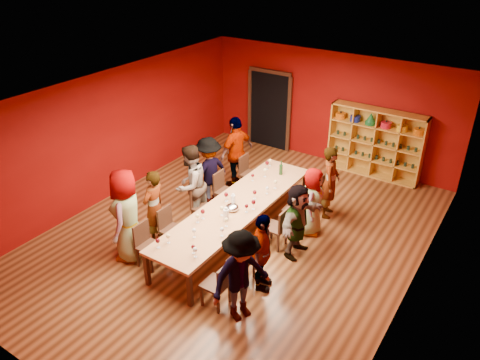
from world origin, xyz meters
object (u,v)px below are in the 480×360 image
at_px(person_left_2, 190,185).
at_px(person_left_1, 154,207).
at_px(person_right_3, 312,202).
at_px(shelving_unit, 376,139).
at_px(chair_person_right_2, 279,226).
at_px(person_right_4, 330,182).
at_px(person_left_3, 209,171).
at_px(person_right_1, 262,253).
at_px(person_right_0, 241,276).
at_px(tasting_table, 237,207).
at_px(chair_person_right_3, 298,208).
at_px(chair_person_left_2, 200,204).
at_px(person_left_4, 236,152).
at_px(chair_person_right_0, 219,283).
at_px(chair_person_left_3, 223,188).
at_px(chair_person_left_1, 169,226).
at_px(wine_bottle, 281,169).
at_px(chair_person_left_4, 247,171).
at_px(person_left_0, 127,215).
at_px(chair_person_right_4, 315,191).
at_px(spittoon_bowl, 232,207).
at_px(person_right_2, 297,220).
at_px(chair_person_left_0, 146,242).
at_px(chair_person_right_1, 245,258).

bearing_deg(person_left_2, person_left_1, -9.52).
bearing_deg(person_right_3, shelving_unit, -16.97).
bearing_deg(chair_person_right_2, person_right_4, 78.67).
distance_m(person_left_3, person_right_1, 3.18).
bearing_deg(person_right_0, person_right_1, 28.66).
height_order(tasting_table, chair_person_right_3, chair_person_right_3).
bearing_deg(chair_person_right_3, chair_person_left_2, -150.59).
relative_size(person_left_4, chair_person_right_0, 2.05).
distance_m(person_left_1, chair_person_right_0, 2.37).
distance_m(shelving_unit, chair_person_right_0, 6.25).
distance_m(person_right_1, chair_person_right_3, 2.12).
bearing_deg(chair_person_right_2, chair_person_left_3, 160.58).
xyz_separation_m(chair_person_left_1, person_right_4, (2.16, 2.88, 0.33)).
bearing_deg(wine_bottle, chair_person_left_4, 171.68).
bearing_deg(person_left_0, chair_person_left_4, 148.01).
distance_m(person_left_0, chair_person_right_4, 4.23).
distance_m(chair_person_left_3, chair_person_left_4, 1.05).
bearing_deg(person_right_1, spittoon_bowl, 34.66).
relative_size(person_left_0, chair_person_left_1, 2.12).
xyz_separation_m(chair_person_right_0, chair_person_right_3, (0.00, 2.87, 0.00)).
xyz_separation_m(tasting_table, chair_person_left_4, (-0.91, 1.84, -0.20)).
distance_m(person_left_2, person_right_2, 2.48).
bearing_deg(chair_person_left_0, person_right_1, 15.97).
bearing_deg(chair_person_right_4, person_left_3, -154.85).
distance_m(person_left_0, person_right_0, 2.70).
relative_size(chair_person_right_0, person_right_4, 0.54).
bearing_deg(chair_person_left_2, shelving_unit, 62.17).
distance_m(chair_person_right_4, person_right_4, 0.47).
distance_m(person_left_4, chair_person_right_0, 4.32).
bearing_deg(spittoon_bowl, chair_person_right_0, -62.36).
xyz_separation_m(chair_person_left_1, chair_person_left_2, (0.00, 1.01, 0.00)).
bearing_deg(shelving_unit, chair_person_left_3, -123.15).
height_order(tasting_table, person_right_2, person_right_2).
relative_size(tasting_table, chair_person_right_0, 5.06).
distance_m(person_right_3, person_right_4, 0.85).
bearing_deg(person_right_3, person_left_4, 56.71).
distance_m(chair_person_left_3, spittoon_bowl, 1.41).
relative_size(chair_person_left_3, person_right_1, 0.59).
distance_m(chair_person_left_1, person_right_2, 2.54).
bearing_deg(chair_person_left_3, chair_person_left_1, -90.00).
distance_m(chair_person_left_4, person_right_3, 2.31).
bearing_deg(person_right_3, chair_person_left_4, 54.04).
distance_m(chair_person_left_2, person_left_2, 0.47).
relative_size(chair_person_left_1, chair_person_right_1, 1.00).
relative_size(person_left_4, chair_person_right_1, 2.05).
bearing_deg(spittoon_bowl, person_right_3, 44.92).
xyz_separation_m(person_left_1, chair_person_left_3, (0.38, 1.85, -0.31)).
xyz_separation_m(chair_person_left_0, person_right_0, (2.25, -0.17, 0.34)).
bearing_deg(shelving_unit, spittoon_bowl, -106.79).
height_order(person_left_1, chair_person_right_3, person_left_1).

